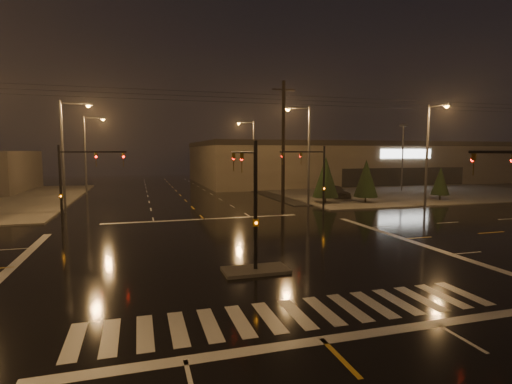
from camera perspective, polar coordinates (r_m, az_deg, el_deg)
The scene contains 21 objects.
ground at distance 22.46m, azimuth -2.98°, elevation -8.43°, with size 140.00×140.00×0.00m, color black.
sidewalk_ne at distance 62.28m, azimuth 17.87°, elevation 0.48°, with size 36.00×36.00×0.12m, color #484540.
median_island at distance 18.72m, azimuth -0.07°, elevation -11.11°, with size 3.00×1.60×0.15m, color #484540.
crosswalk at distance 14.29m, azimuth 5.86°, elevation -16.92°, with size 15.00×2.60×0.01m, color beige.
stop_bar_near at distance 12.63m, azimuth 9.53°, elevation -20.15°, with size 16.00×0.50×0.01m, color beige.
stop_bar_far at distance 33.04m, azimuth -7.45°, elevation -3.86°, with size 16.00×0.50×0.01m, color beige.
parking_lot at distance 63.67m, azimuth 22.60°, elevation 0.41°, with size 50.00×24.00×0.08m, color black.
retail_building at distance 78.22m, azimuth 14.38°, elevation 4.38°, with size 60.20×28.30×7.20m.
signal_mast_median at distance 18.89m, azimuth -0.87°, elevation 0.43°, with size 0.25×4.59×6.00m.
signal_mast_ne at distance 34.58m, azimuth 8.46°, elevation 2.87°, with size 4.84×1.86×6.00m.
signal_mast_nw at distance 31.68m, azimuth -24.52°, elevation 2.15°, with size 4.84×1.86×6.00m.
streetlight_1 at distance 39.66m, azimuth -25.49°, elevation 5.64°, with size 2.77×0.32×10.00m.
streetlight_2 at distance 55.52m, azimuth -22.93°, elevation 5.63°, with size 2.77×0.32×10.00m.
streetlight_3 at distance 40.57m, azimuth 7.17°, elevation 6.15°, with size 2.77×0.32×10.00m.
streetlight_4 at distance 59.44m, azimuth -0.62°, elevation 6.06°, with size 2.77×0.32×10.00m.
streetlight_6 at distance 42.19m, azimuth 23.54°, elevation 5.70°, with size 0.32×2.77×10.00m.
utility_pole_1 at distance 37.53m, azimuth 3.92°, elevation 6.71°, with size 2.20×0.32×12.00m.
conifer_0 at distance 42.92m, azimuth 9.92°, elevation 2.12°, with size 2.74×2.74×4.97m.
conifer_1 at distance 44.16m, azimuth 15.44°, elevation 1.90°, with size 2.54×2.54×4.67m.
conifer_2 at distance 49.21m, azimuth 24.85°, elevation 1.45°, with size 1.99×1.99×3.81m.
car_parked at distance 48.01m, azimuth 11.18°, elevation 0.05°, with size 1.92×4.77×1.63m, color black.
Camera 1 is at (-5.06, -21.18, 5.51)m, focal length 28.00 mm.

